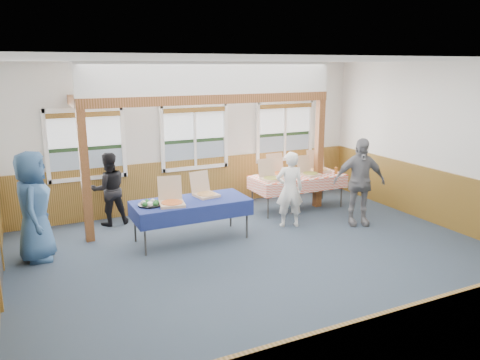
% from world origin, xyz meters
% --- Properties ---
extents(floor, '(8.00, 8.00, 0.00)m').
position_xyz_m(floor, '(0.00, 0.00, 0.00)').
color(floor, '#293643').
rests_on(floor, ground).
extents(ceiling, '(8.00, 8.00, 0.00)m').
position_xyz_m(ceiling, '(0.00, 0.00, 3.20)').
color(ceiling, white).
rests_on(ceiling, wall_back).
extents(wall_back, '(8.00, 0.00, 8.00)m').
position_xyz_m(wall_back, '(0.00, 3.50, 1.60)').
color(wall_back, silver).
rests_on(wall_back, floor).
extents(wall_front, '(8.00, 0.00, 8.00)m').
position_xyz_m(wall_front, '(0.00, -3.50, 1.60)').
color(wall_front, silver).
rests_on(wall_front, floor).
extents(wall_right, '(0.00, 8.00, 8.00)m').
position_xyz_m(wall_right, '(4.00, 0.00, 1.60)').
color(wall_right, silver).
rests_on(wall_right, floor).
extents(wainscot_back, '(7.98, 0.05, 1.10)m').
position_xyz_m(wainscot_back, '(0.00, 3.48, 0.55)').
color(wainscot_back, brown).
rests_on(wainscot_back, floor).
extents(wainscot_front, '(7.98, 0.05, 1.10)m').
position_xyz_m(wainscot_front, '(0.00, -3.48, 0.55)').
color(wainscot_front, brown).
rests_on(wainscot_front, floor).
extents(wainscot_right, '(0.05, 6.98, 1.10)m').
position_xyz_m(wainscot_right, '(3.98, 0.00, 0.55)').
color(wainscot_right, brown).
rests_on(wainscot_right, floor).
extents(window_left, '(1.56, 0.10, 1.46)m').
position_xyz_m(window_left, '(-2.30, 3.46, 1.68)').
color(window_left, white).
rests_on(window_left, wall_back).
extents(window_mid, '(1.56, 0.10, 1.46)m').
position_xyz_m(window_mid, '(0.00, 3.46, 1.68)').
color(window_mid, white).
rests_on(window_mid, wall_back).
extents(window_right, '(1.56, 0.10, 1.46)m').
position_xyz_m(window_right, '(2.30, 3.46, 1.68)').
color(window_right, white).
rests_on(window_right, wall_back).
extents(post_left, '(0.15, 0.15, 2.40)m').
position_xyz_m(post_left, '(-2.50, 2.30, 1.20)').
color(post_left, '#5A3414').
rests_on(post_left, floor).
extents(post_right, '(0.15, 0.15, 2.40)m').
position_xyz_m(post_right, '(2.50, 2.30, 1.20)').
color(post_right, '#5A3414').
rests_on(post_right, floor).
extents(cross_beam, '(5.15, 0.18, 0.18)m').
position_xyz_m(cross_beam, '(0.00, 2.30, 2.49)').
color(cross_beam, '#5A3414').
rests_on(cross_beam, post_left).
extents(table_left, '(2.11, 0.97, 0.76)m').
position_xyz_m(table_left, '(-0.81, 1.53, 0.71)').
color(table_left, '#323232').
rests_on(table_left, floor).
extents(table_right, '(2.20, 1.26, 0.76)m').
position_xyz_m(table_right, '(2.00, 2.36, 0.71)').
color(table_right, '#323232').
rests_on(table_right, floor).
extents(pizza_box_a, '(0.51, 0.58, 0.46)m').
position_xyz_m(pizza_box_a, '(-1.20, 1.42, 0.83)').
color(pizza_box_a, '#D0AD8A').
rests_on(pizza_box_a, table_left).
extents(pizza_box_b, '(0.47, 0.54, 0.43)m').
position_xyz_m(pizza_box_b, '(-0.46, 1.69, 0.82)').
color(pizza_box_b, '#D0AD8A').
rests_on(pizza_box_b, table_left).
extents(pizza_box_c, '(0.39, 0.47, 0.42)m').
position_xyz_m(pizza_box_c, '(1.25, 2.26, 0.82)').
color(pizza_box_c, '#D0AD8A').
rests_on(pizza_box_c, table_right).
extents(pizza_box_d, '(0.43, 0.52, 0.45)m').
position_xyz_m(pizza_box_d, '(1.65, 2.56, 0.83)').
color(pizza_box_d, '#D0AD8A').
rests_on(pizza_box_d, table_right).
extents(pizza_box_e, '(0.44, 0.51, 0.41)m').
position_xyz_m(pizza_box_e, '(2.25, 2.28, 0.82)').
color(pizza_box_e, '#D0AD8A').
rests_on(pizza_box_e, table_right).
extents(pizza_box_f, '(0.50, 0.58, 0.46)m').
position_xyz_m(pizza_box_f, '(2.66, 2.51, 0.83)').
color(pizza_box_f, '#D0AD8A').
rests_on(pizza_box_f, table_right).
extents(veggie_tray, '(0.41, 0.41, 0.09)m').
position_xyz_m(veggie_tray, '(-1.56, 1.53, 0.79)').
color(veggie_tray, black).
rests_on(veggie_tray, table_left).
extents(drink_glass, '(0.07, 0.07, 0.15)m').
position_xyz_m(drink_glass, '(2.85, 2.11, 0.83)').
color(drink_glass, '#AB5A1C').
rests_on(drink_glass, table_right).
extents(woman_white, '(0.63, 0.50, 1.51)m').
position_xyz_m(woman_white, '(1.21, 1.41, 0.76)').
color(woman_white, white).
rests_on(woman_white, floor).
extents(woman_black, '(0.74, 0.59, 1.47)m').
position_xyz_m(woman_black, '(-1.98, 3.07, 0.74)').
color(woman_black, black).
rests_on(woman_black, floor).
extents(man_blue, '(0.72, 0.97, 1.82)m').
position_xyz_m(man_blue, '(-3.40, 1.80, 0.91)').
color(man_blue, '#375C8A').
rests_on(man_blue, floor).
extents(person_grey, '(1.12, 0.78, 1.76)m').
position_xyz_m(person_grey, '(2.51, 0.92, 0.88)').
color(person_grey, slate).
rests_on(person_grey, floor).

